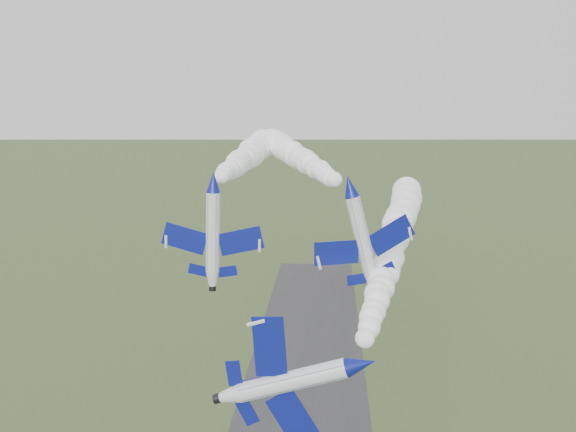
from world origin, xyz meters
TOP-DOWN VIEW (x-y plane):
  - jet_lead at (7.25, -4.63)m, footprint 5.27×14.29m
  - smoke_trail_jet_lead at (13.18, 31.32)m, footprint 12.80×65.40m
  - jet_pair_left at (-8.36, 16.33)m, footprint 11.31×13.64m
  - smoke_trail_jet_pair_left at (-8.43, 46.07)m, footprint 5.56×52.44m
  - jet_pair_right at (6.71, 15.51)m, footprint 11.48×13.81m
  - smoke_trail_jet_pair_right at (-1.15, 47.62)m, footprint 20.57×57.37m

SIDE VIEW (x-z plane):
  - jet_lead at x=7.25m, z-range 27.64..38.86m
  - smoke_trail_jet_lead at x=13.18m, z-range 33.32..38.44m
  - jet_pair_right at x=6.71m, z-range 43.01..47.26m
  - jet_pair_left at x=-8.36m, z-range 43.68..47.06m
  - smoke_trail_jet_pair_left at x=-8.43m, z-range 43.36..48.43m
  - smoke_trail_jet_pair_right at x=-1.15m, z-range 43.72..48.41m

